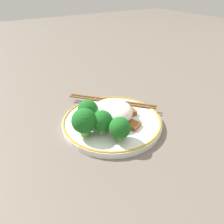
% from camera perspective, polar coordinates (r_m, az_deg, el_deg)
% --- Properties ---
extents(ground_plane, '(3.00, 3.00, 0.00)m').
position_cam_1_polar(ground_plane, '(0.47, 0.00, -3.31)').
color(ground_plane, '#665B51').
extents(plate, '(0.21, 0.21, 0.01)m').
position_cam_1_polar(plate, '(0.47, 0.00, -2.53)').
color(plate, white).
rests_on(plate, ground_plane).
extents(rice_mound, '(0.09, 0.09, 0.04)m').
position_cam_1_polar(rice_mound, '(0.46, 0.06, 0.14)').
color(rice_mound, white).
rests_on(rice_mound, plate).
extents(broccoli_back_left, '(0.04, 0.04, 0.05)m').
position_cam_1_polar(broccoli_back_left, '(0.45, -6.31, 0.43)').
color(broccoli_back_left, '#72AD4C').
rests_on(broccoli_back_left, plate).
extents(broccoli_back_center, '(0.05, 0.05, 0.06)m').
position_cam_1_polar(broccoli_back_center, '(0.41, -7.27, -2.39)').
color(broccoli_back_center, '#72AD4C').
rests_on(broccoli_back_center, plate).
extents(broccoli_back_right, '(0.04, 0.04, 0.05)m').
position_cam_1_polar(broccoli_back_right, '(0.41, -2.62, -2.41)').
color(broccoli_back_right, '#72AD4C').
rests_on(broccoli_back_right, plate).
extents(broccoli_mid_left, '(0.04, 0.04, 0.05)m').
position_cam_1_polar(broccoli_mid_left, '(0.40, 2.05, -4.22)').
color(broccoli_mid_left, '#72AD4C').
rests_on(broccoli_mid_left, plate).
extents(meat_near_front, '(0.04, 0.04, 0.01)m').
position_cam_1_polar(meat_near_front, '(0.45, 5.13, -3.33)').
color(meat_near_front, brown).
rests_on(meat_near_front, plate).
extents(meat_near_left, '(0.04, 0.03, 0.01)m').
position_cam_1_polar(meat_near_left, '(0.49, -0.55, 0.56)').
color(meat_near_left, brown).
rests_on(meat_near_left, plate).
extents(meat_near_right, '(0.03, 0.03, 0.01)m').
position_cam_1_polar(meat_near_right, '(0.49, -4.57, 0.54)').
color(meat_near_right, '#9E6633').
rests_on(meat_near_right, plate).
extents(meat_near_back, '(0.03, 0.04, 0.01)m').
position_cam_1_polar(meat_near_back, '(0.48, 3.89, 0.07)').
color(meat_near_back, brown).
rests_on(meat_near_back, plate).
extents(chopsticks, '(0.17, 0.15, 0.01)m').
position_cam_1_polar(chopsticks, '(0.53, -0.11, 2.90)').
color(chopsticks, brown).
rests_on(chopsticks, plate).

